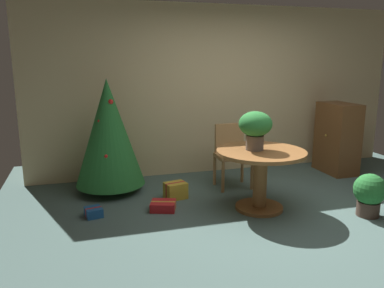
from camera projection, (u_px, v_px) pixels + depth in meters
The scene contains 11 objects.
ground_plane at pixel (287, 222), 4.33m from camera, with size 6.60×6.60×0.00m, color #4C6660.
back_wall_panel at pixel (221, 90), 6.11m from camera, with size 6.00×0.10×2.60m, color beige.
round_dining_table at pixel (261, 168), 4.60m from camera, with size 1.06×1.06×0.73m.
flower_vase at pixel (255, 126), 4.52m from camera, with size 0.39×0.39×0.46m.
wooden_chair_far at pixel (232, 151), 5.46m from camera, with size 0.47×0.39×0.89m.
holiday_tree at pixel (109, 132), 5.15m from camera, with size 0.93×0.93×1.54m.
gift_box_gold at pixel (176, 190), 5.04m from camera, with size 0.31×0.26×0.21m.
gift_box_red at pixel (163, 206), 4.66m from camera, with size 0.36×0.33×0.11m.
gift_box_blue at pixel (94, 212), 4.47m from camera, with size 0.22×0.23×0.11m.
wooden_cabinet at pixel (337, 138), 6.13m from camera, with size 0.43×0.69×1.11m.
potted_plant at pixel (370, 193), 4.45m from camera, with size 0.37×0.37×0.50m.
Camera 1 is at (-2.15, -3.58, 1.79)m, focal length 36.10 mm.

